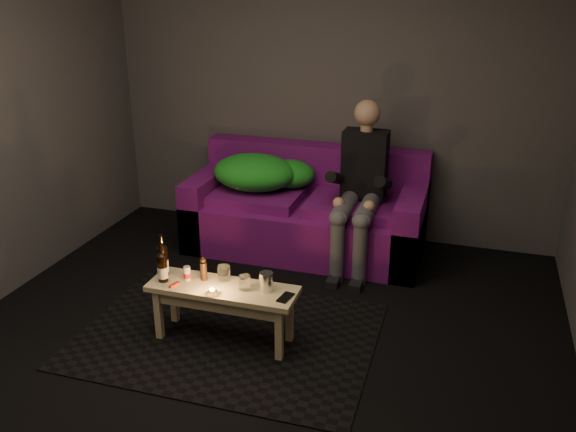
# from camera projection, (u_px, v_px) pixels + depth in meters

# --- Properties ---
(floor) EXTENTS (4.50, 4.50, 0.00)m
(floor) POSITION_uv_depth(u_px,v_px,m) (240.00, 365.00, 3.77)
(floor) COLOR black
(floor) RESTS_ON ground
(room) EXTENTS (4.50, 4.50, 4.50)m
(room) POSITION_uv_depth(u_px,v_px,m) (261.00, 85.00, 3.57)
(room) COLOR silver
(room) RESTS_ON ground
(rug) EXTENTS (1.95, 1.42, 0.01)m
(rug) POSITION_uv_depth(u_px,v_px,m) (228.00, 335.00, 4.07)
(rug) COLOR black
(rug) RESTS_ON floor
(sofa) EXTENTS (1.99, 0.90, 0.86)m
(sofa) POSITION_uv_depth(u_px,v_px,m) (307.00, 214.00, 5.29)
(sofa) COLOR #720F6D
(sofa) RESTS_ON floor
(green_blanket) EXTENTS (0.88, 0.60, 0.30)m
(green_blanket) POSITION_uv_depth(u_px,v_px,m) (261.00, 173.00, 5.27)
(green_blanket) COLOR green
(green_blanket) RESTS_ON sofa
(person) EXTENTS (0.36, 0.83, 1.33)m
(person) POSITION_uv_depth(u_px,v_px,m) (360.00, 184.00, 4.87)
(person) COLOR black
(person) RESTS_ON sofa
(coffee_table) EXTENTS (0.97, 0.32, 0.40)m
(coffee_table) POSITION_uv_depth(u_px,v_px,m) (223.00, 296.00, 3.91)
(coffee_table) COLOR #CDB878
(coffee_table) RESTS_ON rug
(beer_bottle_a) EXTENTS (0.07, 0.07, 0.29)m
(beer_bottle_a) POSITION_uv_depth(u_px,v_px,m) (163.00, 260.00, 4.00)
(beer_bottle_a) COLOR black
(beer_bottle_a) RESTS_ON coffee_table
(beer_bottle_b) EXTENTS (0.07, 0.07, 0.27)m
(beer_bottle_b) POSITION_uv_depth(u_px,v_px,m) (162.00, 267.00, 3.92)
(beer_bottle_b) COLOR black
(beer_bottle_b) RESTS_ON coffee_table
(salt_shaker) EXTENTS (0.05, 0.05, 0.09)m
(salt_shaker) POSITION_uv_depth(u_px,v_px,m) (187.00, 273.00, 3.95)
(salt_shaker) COLOR silver
(salt_shaker) RESTS_ON coffee_table
(pepper_mill) EXTENTS (0.05, 0.05, 0.12)m
(pepper_mill) POSITION_uv_depth(u_px,v_px,m) (204.00, 271.00, 3.95)
(pepper_mill) COLOR black
(pepper_mill) RESTS_ON coffee_table
(tumbler_back) EXTENTS (0.10, 0.10, 0.10)m
(tumbler_back) POSITION_uv_depth(u_px,v_px,m) (224.00, 273.00, 3.95)
(tumbler_back) COLOR white
(tumbler_back) RESTS_ON coffee_table
(tealight) EXTENTS (0.06, 0.06, 0.04)m
(tealight) POSITION_uv_depth(u_px,v_px,m) (212.00, 291.00, 3.78)
(tealight) COLOR white
(tealight) RESTS_ON coffee_table
(tumbler_front) EXTENTS (0.10, 0.10, 0.09)m
(tumbler_front) POSITION_uv_depth(u_px,v_px,m) (245.00, 283.00, 3.83)
(tumbler_front) COLOR white
(tumbler_front) RESTS_ON coffee_table
(steel_cup) EXTENTS (0.10, 0.10, 0.12)m
(steel_cup) POSITION_uv_depth(u_px,v_px,m) (266.00, 282.00, 3.82)
(steel_cup) COLOR silver
(steel_cup) RESTS_ON coffee_table
(smartphone) EXTENTS (0.09, 0.14, 0.01)m
(smartphone) POSITION_uv_depth(u_px,v_px,m) (286.00, 297.00, 3.74)
(smartphone) COLOR black
(smartphone) RESTS_ON coffee_table
(red_lighter) EXTENTS (0.05, 0.08, 0.01)m
(red_lighter) POSITION_uv_depth(u_px,v_px,m) (174.00, 285.00, 3.89)
(red_lighter) COLOR red
(red_lighter) RESTS_ON coffee_table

